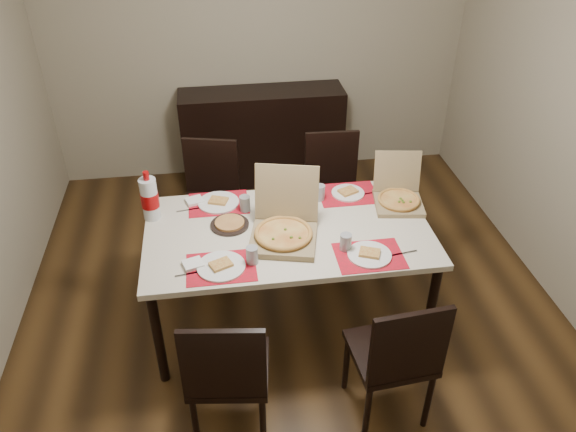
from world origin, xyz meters
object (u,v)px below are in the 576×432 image
object	(u,v)px
chair_far_left	(210,195)
pizza_box_center	(284,229)
chair_near_left	(227,372)
soda_bottle	(150,199)
dining_table	(288,237)
sideboard	(263,137)
chair_far_right	(333,187)
dip_bowl	(293,212)
chair_near_right	(396,355)

from	to	relation	value
chair_far_left	pizza_box_center	world-z (taller)	pizza_box_center
chair_near_left	soda_bottle	bearing A→B (deg)	109.74
dining_table	soda_bottle	size ratio (longest dim) A/B	5.28
sideboard	dining_table	world-z (taller)	sideboard
soda_bottle	sideboard	bearing A→B (deg)	61.94
chair_far_right	dip_bowl	size ratio (longest dim) A/B	8.30
sideboard	chair_near_left	xyz separation A→B (m)	(-0.48, -2.81, 0.06)
soda_bottle	dip_bowl	bearing A→B (deg)	-5.73
pizza_box_center	chair_far_left	bearing A→B (deg)	115.41
sideboard	dip_bowl	world-z (taller)	sideboard
chair_far_left	pizza_box_center	xyz separation A→B (m)	(0.45, -0.94, 0.30)
dining_table	chair_near_left	distance (m)	1.00
sideboard	soda_bottle	bearing A→B (deg)	-118.06
dining_table	soda_bottle	bearing A→B (deg)	163.34
dining_table	chair_far_right	distance (m)	0.99
sideboard	chair_near_left	distance (m)	2.86
chair_near_left	chair_far_right	xyz separation A→B (m)	(0.93, 1.73, 0.00)
chair_far_right	dip_bowl	world-z (taller)	chair_far_right
dining_table	pizza_box_center	size ratio (longest dim) A/B	3.44
chair_near_right	chair_far_left	xyz separation A→B (m)	(-0.94, 1.76, 0.00)
pizza_box_center	dip_bowl	xyz separation A→B (m)	(0.10, 0.25, -0.05)
chair_far_right	dining_table	bearing A→B (deg)	-119.56
chair_near_right	chair_far_left	bearing A→B (deg)	118.09
soda_bottle	pizza_box_center	bearing A→B (deg)	-22.45
dip_bowl	soda_bottle	world-z (taller)	soda_bottle
chair_near_left	soda_bottle	size ratio (longest dim) A/B	2.73
dining_table	chair_near_right	world-z (taller)	chair_near_right
dip_bowl	soda_bottle	bearing A→B (deg)	174.27
chair_near_left	chair_near_right	bearing A→B (deg)	-1.23
soda_bottle	chair_near_right	bearing A→B (deg)	-41.44
chair_near_right	dip_bowl	world-z (taller)	chair_near_right
sideboard	dip_bowl	distance (m)	1.79
chair_far_left	soda_bottle	size ratio (longest dim) A/B	2.73
chair_near_left	chair_far_left	bearing A→B (deg)	91.27
dining_table	chair_far_right	world-z (taller)	chair_far_right
sideboard	pizza_box_center	distance (m)	2.05
sideboard	dip_bowl	size ratio (longest dim) A/B	13.39
dining_table	soda_bottle	distance (m)	0.92
chair_near_right	pizza_box_center	bearing A→B (deg)	121.03
soda_bottle	chair_far_right	bearing A→B (deg)	23.92
sideboard	chair_near_right	bearing A→B (deg)	-81.61
dining_table	chair_near_right	xyz separation A→B (m)	(0.46, -0.90, -0.17)
soda_bottle	dining_table	bearing A→B (deg)	-16.66
chair_far_left	soda_bottle	bearing A→B (deg)	-121.39
dining_table	pizza_box_center	distance (m)	0.16
sideboard	pizza_box_center	size ratio (longest dim) A/B	2.86
chair_far_right	soda_bottle	world-z (taller)	soda_bottle
sideboard	chair_near_right	distance (m)	2.86
chair_near_left	pizza_box_center	distance (m)	0.95
sideboard	soda_bottle	xyz separation A→B (m)	(-0.89, -1.68, 0.44)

